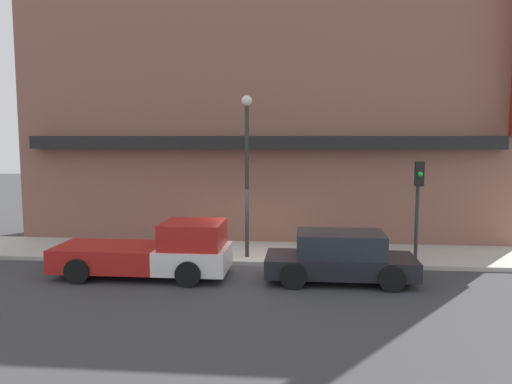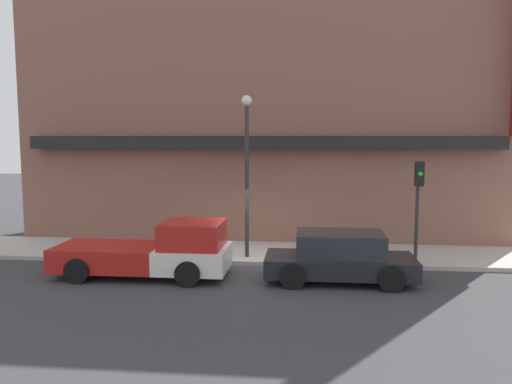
% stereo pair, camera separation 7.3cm
% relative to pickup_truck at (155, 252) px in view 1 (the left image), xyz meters
% --- Properties ---
extents(ground_plane, '(80.00, 80.00, 0.00)m').
position_rel_pickup_truck_xyz_m(ground_plane, '(2.81, 1.50, -0.77)').
color(ground_plane, '#38383A').
extents(sidewalk, '(36.00, 3.30, 0.15)m').
position_rel_pickup_truck_xyz_m(sidewalk, '(2.81, 3.16, -0.69)').
color(sidewalk, '#B7B2A8').
rests_on(sidewalk, ground).
extents(building, '(19.80, 3.80, 11.62)m').
position_rel_pickup_truck_xyz_m(building, '(2.83, 6.29, 4.82)').
color(building, brown).
rests_on(building, ground).
extents(pickup_truck, '(5.34, 2.18, 1.73)m').
position_rel_pickup_truck_xyz_m(pickup_truck, '(0.00, 0.00, 0.00)').
color(pickup_truck, white).
rests_on(pickup_truck, ground).
extents(parked_car, '(4.40, 2.02, 1.48)m').
position_rel_pickup_truck_xyz_m(parked_car, '(5.64, -0.00, -0.04)').
color(parked_car, black).
rests_on(parked_car, ground).
extents(fire_hydrant, '(0.17, 0.17, 0.60)m').
position_rel_pickup_truck_xyz_m(fire_hydrant, '(4.81, 2.29, -0.32)').
color(fire_hydrant, yellow).
rests_on(fire_hydrant, sidewalk).
extents(street_lamp, '(0.36, 0.36, 5.54)m').
position_rel_pickup_truck_xyz_m(street_lamp, '(2.60, 2.21, 2.84)').
color(street_lamp, '#2D2D2D').
rests_on(street_lamp, sidewalk).
extents(traffic_light, '(0.28, 0.42, 3.35)m').
position_rel_pickup_truck_xyz_m(traffic_light, '(8.28, 1.97, 1.70)').
color(traffic_light, '#2D2D2D').
rests_on(traffic_light, sidewalk).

